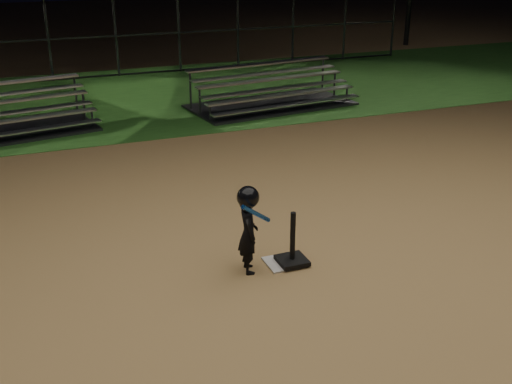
% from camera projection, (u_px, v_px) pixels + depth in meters
% --- Properties ---
extents(ground, '(80.00, 80.00, 0.00)m').
position_uv_depth(ground, '(283.00, 263.00, 8.23)').
color(ground, '#A9824D').
rests_on(ground, ground).
extents(grass_strip, '(60.00, 8.00, 0.01)m').
position_uv_depth(grass_strip, '(138.00, 97.00, 16.84)').
color(grass_strip, '#25571C').
rests_on(grass_strip, ground).
extents(home_plate, '(0.45, 0.45, 0.02)m').
position_uv_depth(home_plate, '(283.00, 263.00, 8.22)').
color(home_plate, beige).
rests_on(home_plate, ground).
extents(batting_tee, '(0.38, 0.38, 0.73)m').
position_uv_depth(batting_tee, '(292.00, 254.00, 8.15)').
color(batting_tee, black).
rests_on(batting_tee, home_plate).
extents(child_batter, '(0.52, 0.55, 1.19)m').
position_uv_depth(child_batter, '(248.00, 227.00, 7.81)').
color(child_batter, black).
rests_on(child_batter, ground).
extents(bleacher_right, '(4.39, 2.55, 1.02)m').
position_uv_depth(bleacher_right, '(272.00, 99.00, 15.83)').
color(bleacher_right, '#ADADB2').
rests_on(bleacher_right, ground).
extents(backstop_fence, '(20.08, 0.08, 2.50)m').
position_uv_depth(backstop_fence, '(116.00, 36.00, 18.95)').
color(backstop_fence, '#38383D').
rests_on(backstop_fence, ground).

